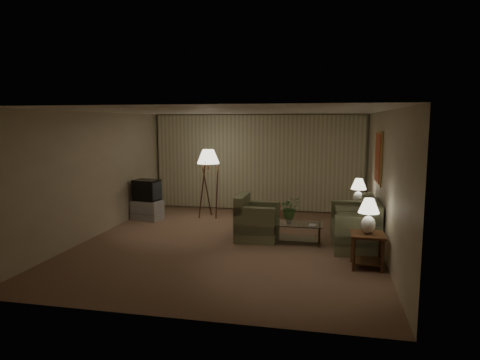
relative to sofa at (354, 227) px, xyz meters
name	(u,v)px	position (x,y,z in m)	size (l,w,h in m)	color
ground	(230,243)	(-2.50, -0.34, -0.38)	(7.00, 7.00, 0.00)	#7F5F46
room_shell	(245,153)	(-2.48, 1.17, 1.37)	(6.04, 7.02, 2.72)	beige
sofa	(354,227)	(0.00, 0.00, 0.00)	(1.78, 0.99, 0.76)	#767B56
armchair	(257,222)	(-1.99, 0.02, 0.00)	(0.91, 0.86, 0.75)	#767B56
side_table_near	(367,244)	(0.15, -1.35, 0.04)	(0.57, 0.57, 0.60)	#3D1F10
side_table_far	(358,213)	(0.15, 1.25, 0.02)	(0.51, 0.43, 0.60)	#3D1F10
table_lamp_near	(369,213)	(0.15, -1.35, 0.58)	(0.35, 0.35, 0.61)	silver
table_lamp_far	(359,189)	(0.15, 1.25, 0.58)	(0.35, 0.35, 0.61)	silver
coffee_table	(297,230)	(-1.14, -0.10, -0.10)	(1.06, 0.58, 0.41)	silver
tv_cabinet	(147,210)	(-5.05, 1.27, -0.13)	(0.81, 0.60, 0.50)	#9C9C9F
crt_tv	(147,190)	(-5.05, 1.27, 0.39)	(0.69, 0.55, 0.53)	black
floor_lamp	(208,182)	(-3.58, 1.83, 0.55)	(0.58, 0.58, 1.78)	#3D1F10
ottoman	(270,209)	(-2.03, 2.36, -0.20)	(0.55, 0.55, 0.37)	#AA6339
vase	(290,219)	(-1.29, -0.10, 0.12)	(0.15, 0.15, 0.16)	white
flowers	(290,205)	(-1.29, -0.10, 0.42)	(0.41, 0.35, 0.45)	#477E38
book	(309,225)	(-0.89, -0.20, 0.04)	(0.15, 0.21, 0.02)	olive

